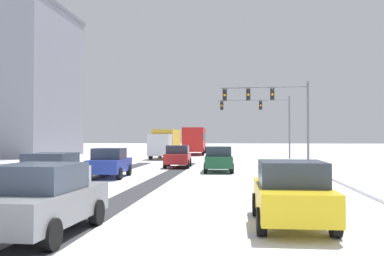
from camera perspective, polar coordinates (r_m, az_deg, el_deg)
wheel_track_left_lane at (r=23.51m, az=-13.87°, el=-6.56°), size 1.18×31.79×0.01m
wheel_track_right_lane at (r=22.51m, az=-4.54°, el=-6.83°), size 1.17×31.79×0.01m
traffic_signal_far_right at (r=46.73m, az=9.24°, el=1.87°), size 7.47×0.54×6.50m
traffic_signal_near_right at (r=34.87m, az=10.28°, el=3.10°), size 6.81×0.67×6.50m
car_red_lead at (r=32.43m, az=-1.84°, el=-3.67°), size 1.99×4.18×1.62m
car_dark_green_second at (r=28.31m, az=3.43°, el=-4.03°), size 2.00×4.18×1.62m
car_blue_third at (r=24.74m, az=-10.57°, el=-4.42°), size 1.99×4.18×1.62m
car_silver_fourth at (r=17.74m, az=-17.58°, el=-5.66°), size 1.88×4.12×1.62m
car_yellow_cab_fifth at (r=11.44m, az=12.68°, el=-8.18°), size 1.84×4.10×1.62m
car_grey_sixth at (r=10.60m, az=-18.81°, el=-8.71°), size 1.94×4.15×1.62m
bus_oncoming at (r=57.15m, az=0.37°, el=-1.42°), size 3.02×11.10×3.38m
box_truck_delivery at (r=45.75m, az=-3.49°, el=-1.93°), size 2.43×7.45×3.02m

